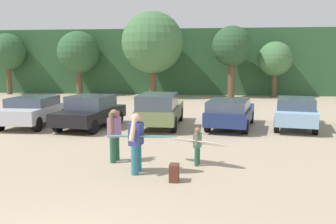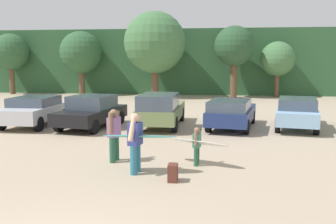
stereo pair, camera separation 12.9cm
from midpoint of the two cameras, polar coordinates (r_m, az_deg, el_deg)
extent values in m
cube|color=#2D5633|center=(39.29, 2.99, 7.64)|extent=(108.00, 12.00, 5.79)
cylinder|color=brown|center=(36.92, -23.05, 4.39)|extent=(0.47, 0.47, 2.43)
sphere|color=#2D5633|center=(36.88, -23.27, 8.40)|extent=(3.22, 3.22, 3.22)
cylinder|color=brown|center=(33.99, -13.41, 4.34)|extent=(0.52, 0.52, 2.18)
sphere|color=#2D5633|center=(33.94, -13.55, 8.79)|extent=(3.64, 3.64, 3.64)
cylinder|color=brown|center=(31.25, -2.46, 4.41)|extent=(0.59, 0.59, 2.36)
sphere|color=#427042|center=(31.22, -2.49, 10.50)|extent=(5.03, 5.03, 5.03)
cylinder|color=brown|center=(31.37, 9.44, 4.77)|extent=(0.55, 0.55, 2.84)
sphere|color=#284C2D|center=(31.34, 9.56, 9.87)|extent=(3.23, 3.23, 3.23)
cylinder|color=brown|center=(32.54, 15.66, 3.92)|extent=(0.39, 0.39, 1.97)
sphere|color=#427042|center=(32.47, 15.81, 7.77)|extent=(2.83, 2.83, 2.83)
cube|color=silver|center=(18.72, -20.10, -0.08)|extent=(1.95, 3.96, 0.63)
cube|color=#3F4C5B|center=(18.80, -19.97, 1.55)|extent=(1.78, 2.22, 0.41)
cylinder|color=black|center=(20.30, -20.61, -0.41)|extent=(0.22, 0.65, 0.65)
cylinder|color=black|center=(19.58, -16.11, -0.50)|extent=(0.22, 0.65, 0.65)
cylinder|color=black|center=(18.05, -24.35, -1.60)|extent=(0.22, 0.65, 0.65)
cylinder|color=black|center=(17.23, -19.41, -1.76)|extent=(0.22, 0.65, 0.65)
cube|color=black|center=(17.55, -11.96, -0.43)|extent=(2.51, 4.28, 0.56)
cube|color=#3F4C5B|center=(17.60, -11.80, 1.50)|extent=(2.01, 2.15, 0.60)
cylinder|color=black|center=(19.15, -12.28, -0.60)|extent=(0.32, 0.65, 0.62)
cylinder|color=black|center=(18.41, -7.66, -0.83)|extent=(0.32, 0.65, 0.62)
cylinder|color=black|center=(16.90, -16.58, -1.88)|extent=(0.32, 0.65, 0.62)
cylinder|color=black|center=(16.05, -11.51, -2.21)|extent=(0.32, 0.65, 0.62)
cube|color=#6B7F4C|center=(17.63, -1.27, -0.01)|extent=(1.73, 4.66, 0.62)
cube|color=#3F4C5B|center=(16.54, -1.80, 1.64)|extent=(1.58, 2.55, 0.63)
cylinder|color=black|center=(19.30, -2.85, -0.25)|extent=(0.22, 0.69, 0.69)
cylinder|color=black|center=(19.10, 1.69, -0.33)|extent=(0.22, 0.69, 0.69)
cylinder|color=black|center=(16.32, -4.71, -1.78)|extent=(0.22, 0.69, 0.69)
cylinder|color=black|center=(16.08, 0.64, -1.90)|extent=(0.22, 0.69, 0.69)
cube|color=navy|center=(17.48, 9.30, -0.35)|extent=(2.51, 4.55, 0.59)
cube|color=#3F4C5B|center=(16.60, 8.96, 1.03)|extent=(2.03, 2.66, 0.45)
cylinder|color=black|center=(19.03, 7.47, -0.54)|extent=(0.33, 0.65, 0.62)
cylinder|color=black|center=(18.84, 12.28, -0.74)|extent=(0.33, 0.65, 0.62)
cylinder|color=black|center=(16.27, 5.80, -1.96)|extent=(0.33, 0.65, 0.62)
cylinder|color=black|center=(16.04, 11.43, -2.21)|extent=(0.33, 0.65, 0.62)
cube|color=#84ADD1|center=(18.13, 18.56, -0.25)|extent=(2.50, 4.64, 0.59)
cube|color=#3F4C5B|center=(17.75, 18.65, 1.28)|extent=(1.98, 2.57, 0.46)
cylinder|color=black|center=(19.61, 16.21, -0.43)|extent=(0.34, 0.72, 0.69)
cylinder|color=black|center=(19.64, 20.71, -0.62)|extent=(0.34, 0.72, 0.69)
cylinder|color=black|center=(16.74, 15.96, -1.82)|extent=(0.34, 0.72, 0.69)
cylinder|color=black|center=(16.77, 21.22, -2.03)|extent=(0.34, 0.72, 0.69)
cylinder|color=teal|center=(10.26, -5.46, -7.31)|extent=(0.19, 0.19, 0.80)
cylinder|color=teal|center=(10.52, -4.90, -6.93)|extent=(0.19, 0.19, 0.80)
cube|color=#333D8C|center=(10.23, -5.23, -3.30)|extent=(0.36, 0.45, 0.61)
sphere|color=#D8AD8C|center=(10.15, -5.26, -0.90)|extent=(0.25, 0.25, 0.25)
cylinder|color=#D8AD8C|center=(9.99, -5.69, -2.64)|extent=(0.20, 0.44, 0.63)
cylinder|color=#D8AD8C|center=(10.41, -4.80, -2.21)|extent=(0.17, 0.27, 0.66)
cylinder|color=#26593F|center=(11.09, 4.03, -6.81)|extent=(0.13, 0.13, 0.54)
cylinder|color=#26593F|center=(11.28, 4.23, -6.57)|extent=(0.13, 0.13, 0.54)
cube|color=#3F7F66|center=(11.08, 4.16, -4.28)|extent=(0.25, 0.31, 0.42)
sphere|color=#8C664C|center=(11.02, 4.17, -2.79)|extent=(0.17, 0.17, 0.17)
cylinder|color=#8C664C|center=(10.91, 4.00, -3.89)|extent=(0.11, 0.11, 0.44)
cylinder|color=#8C664C|center=(11.20, 4.32, -3.58)|extent=(0.13, 0.24, 0.45)
cylinder|color=#26593F|center=(11.52, -8.68, -5.74)|extent=(0.18, 0.18, 0.77)
cylinder|color=#26593F|center=(11.76, -8.13, -5.44)|extent=(0.18, 0.18, 0.77)
cube|color=#9966A5|center=(11.50, -8.47, -2.28)|extent=(0.35, 0.44, 0.59)
sphere|color=#8C664C|center=(11.43, -8.51, -0.20)|extent=(0.25, 0.25, 0.25)
cylinder|color=#8C664C|center=(11.28, -8.93, -1.69)|extent=(0.15, 0.16, 0.63)
cylinder|color=#8C664C|center=(11.67, -8.05, -1.35)|extent=(0.17, 0.29, 0.64)
ellipsoid|color=teal|center=(10.31, -4.55, -3.70)|extent=(2.08, 0.68, 0.18)
ellipsoid|color=white|center=(11.16, 4.30, -4.59)|extent=(2.05, 1.33, 0.26)
cube|color=#592D23|center=(9.73, 0.55, -9.20)|extent=(0.24, 0.34, 0.45)
camera|label=1|loc=(0.06, -90.29, -0.04)|focal=40.21mm
camera|label=2|loc=(0.06, 89.71, 0.04)|focal=40.21mm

